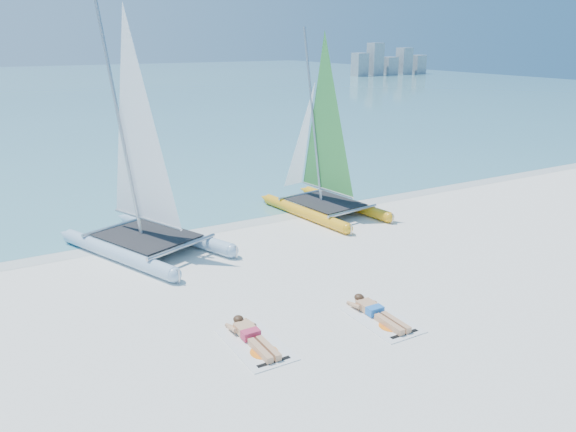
% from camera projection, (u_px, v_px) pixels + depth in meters
% --- Properties ---
extents(ground, '(140.00, 140.00, 0.00)m').
position_uv_depth(ground, '(312.00, 285.00, 13.95)').
color(ground, white).
rests_on(ground, ground).
extents(sea, '(140.00, 115.00, 0.01)m').
position_uv_depth(sea, '(26.00, 89.00, 65.93)').
color(sea, '#6FBAB8').
rests_on(sea, ground).
extents(wet_sand_strip, '(140.00, 1.40, 0.01)m').
position_uv_depth(wet_sand_strip, '(223.00, 224.00, 18.49)').
color(wet_sand_strip, silver).
rests_on(wet_sand_strip, ground).
extents(distant_skyline, '(14.00, 2.00, 5.00)m').
position_uv_depth(distant_skyline, '(388.00, 63.00, 90.06)').
color(distant_skyline, '#9EA4AE').
rests_on(distant_skyline, ground).
extents(catamaran_blue, '(4.27, 5.78, 7.13)m').
position_uv_depth(catamaran_blue, '(140.00, 178.00, 15.69)').
color(catamaran_blue, '#AED3E5').
rests_on(catamaran_blue, ground).
extents(catamaran_yellow, '(2.85, 5.17, 6.44)m').
position_uv_depth(catamaran_yellow, '(318.00, 154.00, 19.43)').
color(catamaran_yellow, '#FFAF1A').
rests_on(catamaran_yellow, ground).
extents(towel_a, '(1.00, 1.85, 0.02)m').
position_uv_depth(towel_a, '(256.00, 344.00, 11.25)').
color(towel_a, silver).
rests_on(towel_a, ground).
extents(sunbather_a, '(0.37, 1.73, 0.26)m').
position_uv_depth(sunbather_a, '(252.00, 335.00, 11.38)').
color(sunbather_a, tan).
rests_on(sunbather_a, towel_a).
extents(towel_b, '(1.00, 1.85, 0.02)m').
position_uv_depth(towel_b, '(381.00, 319.00, 12.25)').
color(towel_b, silver).
rests_on(towel_b, ground).
extents(sunbather_b, '(0.37, 1.73, 0.26)m').
position_uv_depth(sunbather_b, '(376.00, 311.00, 12.37)').
color(sunbather_b, tan).
rests_on(sunbather_b, towel_b).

